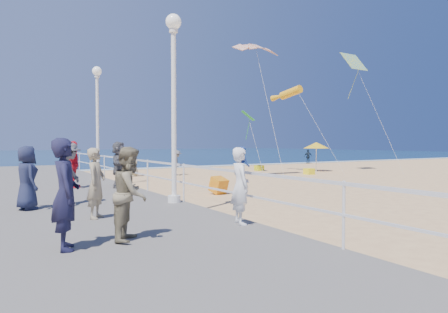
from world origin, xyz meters
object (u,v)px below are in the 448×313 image
spectator_0 (65,194)px  box_kite (219,187)px  spectator_4 (27,178)px  beach_chair_left (309,171)px  lamp_post_far (97,110)px  lamp_post_mid (174,88)px  beach_walker_a (177,163)px  spectator_3 (73,164)px  toddler_held (242,165)px  spectator_2 (69,173)px  spectator_6 (96,183)px  beach_walker_b (308,156)px  beach_umbrella (316,145)px  spectator_5 (119,165)px  beach_chair_right (259,168)px  beach_walker_c (134,163)px  woman_holding_toddler (240,186)px  spectator_1 (130,193)px

spectator_0 → box_kite: size_ratio=2.97×
spectator_4 → box_kite: 7.82m
beach_chair_left → lamp_post_far: bearing=-179.0°
lamp_post_mid → beach_walker_a: 14.72m
lamp_post_mid → spectator_3: 6.05m
lamp_post_mid → lamp_post_far: (0.00, 9.00, 0.00)m
toddler_held → spectator_2: size_ratio=0.45×
spectator_6 → spectator_3: bearing=28.0°
beach_walker_b → beach_umbrella: beach_umbrella is taller
spectator_2 → spectator_5: 4.12m
spectator_5 → box_kite: bearing=-72.6°
lamp_post_far → spectator_0: (-3.52, -12.75, -2.37)m
lamp_post_mid → beach_chair_right: lamp_post_mid is taller
spectator_2 → beach_walker_c: 14.00m
spectator_4 → beach_chair_left: (17.45, 8.47, -1.01)m
lamp_post_far → beach_chair_right: (13.00, 4.85, -3.46)m
beach_walker_a → beach_chair_left: size_ratio=2.93×
woman_holding_toddler → spectator_0: spectator_0 is taller
spectator_4 → beach_walker_c: (7.03, 13.05, -0.38)m
spectator_6 → beach_umbrella: beach_umbrella is taller
spectator_1 → beach_walker_a: bearing=6.4°
beach_walker_b → beach_chair_left: (-9.53, -10.40, -0.51)m
woman_holding_toddler → toddler_held: bearing=-31.5°
spectator_6 → beach_umbrella: (18.62, 12.41, 0.71)m
lamp_post_mid → spectator_5: (-0.28, 4.54, -2.38)m
toddler_held → beach_umbrella: beach_umbrella is taller
spectator_5 → beach_umbrella: spectator_5 is taller
lamp_post_mid → box_kite: lamp_post_mid is taller
spectator_6 → beach_walker_a: (8.44, 14.45, -0.39)m
lamp_post_mid → box_kite: size_ratio=8.87×
spectator_1 → beach_walker_a: size_ratio=1.01×
spectator_4 → spectator_0: bearing=169.4°
beach_walker_a → beach_walker_b: bearing=-38.7°
spectator_0 → beach_umbrella: spectator_0 is taller
spectator_0 → beach_walker_c: size_ratio=1.07×
woman_holding_toddler → beach_walker_a: bearing=-6.4°
lamp_post_far → spectator_6: size_ratio=3.35×
spectator_2 → beach_walker_c: bearing=4.8°
spectator_3 → spectator_6: (-0.69, -6.57, -0.09)m
toddler_held → spectator_5: spectator_5 is taller
beach_walker_b → beach_chair_right: bearing=47.6°
lamp_post_far → beach_umbrella: 16.38m
lamp_post_far → spectator_3: lamp_post_far is taller
beach_walker_a → box_kite: 9.89m
spectator_6 → beach_chair_left: bearing=-22.9°
woman_holding_toddler → beach_chair_left: (13.79, 12.77, -1.00)m
lamp_post_mid → spectator_1: bearing=-123.7°
lamp_post_far → beach_chair_left: (13.74, 0.25, -3.46)m
spectator_4 → beach_chair_left: spectator_4 is taller
spectator_3 → spectator_5: spectator_3 is taller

